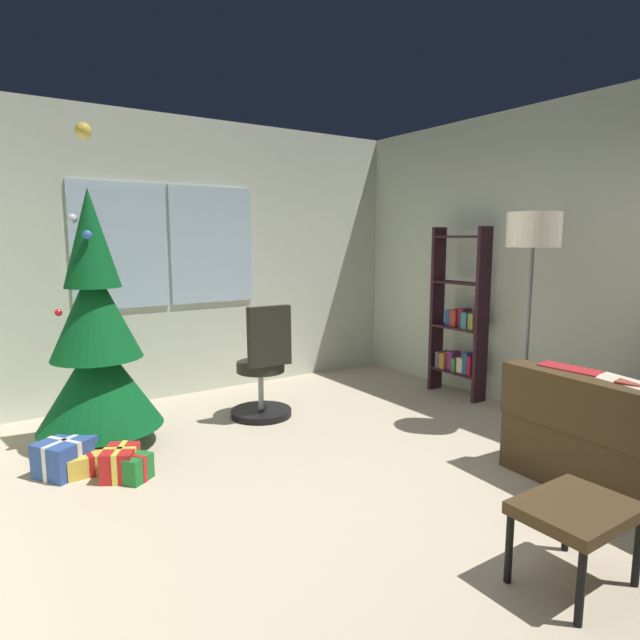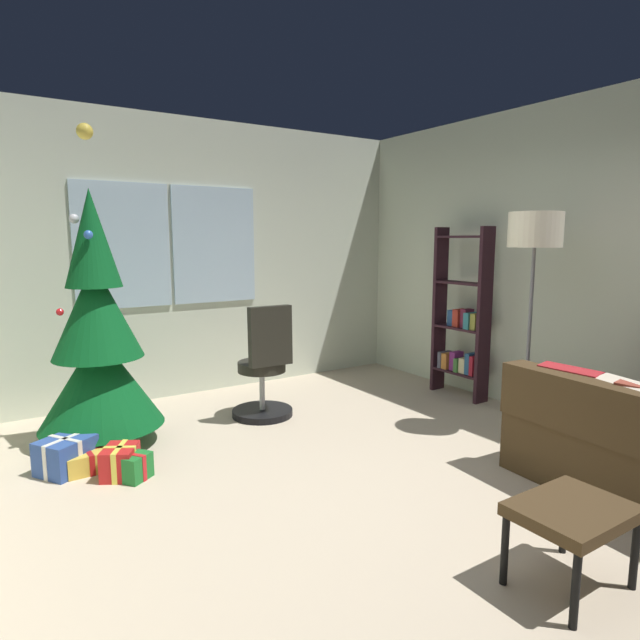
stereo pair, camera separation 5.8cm
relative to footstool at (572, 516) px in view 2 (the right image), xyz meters
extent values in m
cube|color=#C5B398|center=(-0.18, 1.13, -0.40)|extent=(4.69, 5.91, 0.10)
cube|color=beige|center=(-0.18, 4.14, 1.07)|extent=(4.69, 0.10, 2.84)
cube|color=silver|center=(-1.00, 4.08, 1.21)|extent=(0.90, 0.03, 1.20)
cube|color=silver|center=(-0.06, 4.08, 1.21)|extent=(0.90, 0.03, 1.20)
cube|color=beige|center=(2.21, 1.13, 1.07)|extent=(0.10, 5.91, 2.84)
cube|color=#43311C|center=(0.87, 0.19, 0.24)|extent=(0.30, 1.74, 0.35)
cube|color=#43311C|center=(1.30, 0.97, 0.16)|extent=(0.92, 0.19, 0.20)
cube|color=#AC2328|center=(1.02, 0.67, 0.23)|extent=(0.18, 0.41, 0.41)
cube|color=beige|center=(1.00, 0.27, 0.23)|extent=(0.29, 0.44, 0.42)
cube|color=#43311C|center=(0.00, 0.00, 0.02)|extent=(0.54, 0.42, 0.06)
cylinder|color=black|center=(-0.24, -0.18, -0.18)|extent=(0.04, 0.04, 0.35)
cylinder|color=black|center=(0.24, -0.18, -0.18)|extent=(0.04, 0.04, 0.35)
cylinder|color=black|center=(-0.24, 0.18, -0.18)|extent=(0.04, 0.04, 0.35)
cylinder|color=black|center=(0.24, 0.18, -0.18)|extent=(0.04, 0.04, 0.35)
cylinder|color=#4C331E|center=(-1.46, 3.07, -0.27)|extent=(0.12, 0.12, 0.16)
cone|color=#0A4D1E|center=(-1.46, 3.07, 0.18)|extent=(0.95, 0.95, 0.75)
cone|color=#0A4D1E|center=(-1.46, 3.07, 0.73)|extent=(0.68, 0.68, 0.75)
cone|color=#0A4D1E|center=(-1.46, 3.07, 1.28)|extent=(0.42, 0.42, 0.75)
sphere|color=red|center=(-1.72, 3.03, 0.74)|extent=(0.05, 0.05, 0.05)
sphere|color=gold|center=(-1.67, 3.35, 0.28)|extent=(0.05, 0.05, 0.05)
sphere|color=silver|center=(-1.56, 3.14, 1.42)|extent=(0.07, 0.07, 0.07)
sphere|color=blue|center=(-1.50, 2.94, 1.30)|extent=(0.07, 0.07, 0.07)
sphere|color=#1E8C4C|center=(-1.40, 3.31, 0.83)|extent=(0.08, 0.08, 0.08)
sphere|color=#F2D14C|center=(-1.46, 3.07, 2.05)|extent=(0.12, 0.12, 0.12)
cube|color=red|center=(-1.49, 2.39, -0.25)|extent=(0.32, 0.34, 0.21)
cube|color=#EAD84C|center=(-1.49, 2.39, -0.25)|extent=(0.21, 0.14, 0.22)
cube|color=#EAD84C|center=(-1.49, 2.39, -0.25)|extent=(0.17, 0.26, 0.22)
cube|color=#1E722D|center=(-1.45, 2.34, -0.27)|extent=(0.33, 0.35, 0.18)
cube|color=red|center=(-1.45, 2.34, -0.27)|extent=(0.20, 0.27, 0.18)
cube|color=red|center=(-1.45, 2.34, -0.27)|extent=(0.19, 0.15, 0.18)
cube|color=gold|center=(-1.65, 2.64, -0.28)|extent=(0.32, 0.30, 0.14)
cube|color=#B21919|center=(-1.65, 2.64, -0.28)|extent=(0.05, 0.30, 0.15)
cube|color=#B21919|center=(-1.65, 2.64, -0.28)|extent=(0.32, 0.05, 0.15)
cube|color=#2D4C99|center=(-1.79, 2.68, -0.23)|extent=(0.44, 0.42, 0.24)
cube|color=silver|center=(-1.79, 2.68, -0.23)|extent=(0.31, 0.21, 0.25)
cube|color=silver|center=(-1.79, 2.68, -0.23)|extent=(0.19, 0.27, 0.25)
cylinder|color=black|center=(-0.07, 3.01, -0.32)|extent=(0.56, 0.56, 0.06)
cylinder|color=#B2B2B7|center=(-0.07, 3.01, -0.09)|extent=(0.05, 0.05, 0.41)
cylinder|color=black|center=(-0.07, 3.01, 0.11)|extent=(0.44, 0.44, 0.09)
cube|color=black|center=(-0.08, 2.82, 0.43)|extent=(0.40, 0.10, 0.53)
cube|color=#2F1821|center=(1.94, 2.17, 0.52)|extent=(0.18, 0.04, 1.75)
cube|color=#2F1821|center=(1.94, 2.77, 0.52)|extent=(0.18, 0.04, 1.75)
cube|color=#2F1821|center=(1.94, 2.47, -0.10)|extent=(0.18, 0.56, 0.02)
cube|color=#2F1821|center=(1.94, 2.47, 0.36)|extent=(0.18, 0.56, 0.02)
cube|color=#2F1821|center=(1.94, 2.47, 0.83)|extent=(0.18, 0.56, 0.02)
cube|color=#2F1821|center=(1.94, 2.47, 1.29)|extent=(0.18, 0.56, 0.02)
cube|color=maroon|center=(1.95, 2.25, 0.01)|extent=(0.16, 0.05, 0.20)
cube|color=#25507D|center=(1.96, 2.31, 0.02)|extent=(0.15, 0.06, 0.22)
cube|color=beige|center=(1.96, 2.38, -0.02)|extent=(0.15, 0.08, 0.15)
cube|color=#3C7436|center=(1.95, 2.45, -0.02)|extent=(0.17, 0.05, 0.14)
cube|color=#762671|center=(1.96, 2.53, 0.01)|extent=(0.14, 0.07, 0.20)
cube|color=#BC7030|center=(1.95, 2.61, -0.01)|extent=(0.17, 0.07, 0.17)
cube|color=#4E4F60|center=(1.95, 2.68, -0.01)|extent=(0.17, 0.05, 0.17)
cube|color=olive|center=(1.96, 2.26, 0.46)|extent=(0.15, 0.06, 0.16)
cube|color=teal|center=(1.95, 2.33, 0.46)|extent=(0.17, 0.07, 0.17)
cube|color=#5C1B32|center=(1.97, 2.41, 0.47)|extent=(0.13, 0.07, 0.19)
cube|color=#A62E21|center=(1.96, 2.49, 0.47)|extent=(0.15, 0.07, 0.18)
cube|color=navy|center=(1.97, 2.58, 0.46)|extent=(0.13, 0.08, 0.16)
cylinder|color=slate|center=(1.57, 1.39, -0.34)|extent=(0.28, 0.28, 0.03)
cylinder|color=slate|center=(1.57, 1.39, 0.44)|extent=(0.03, 0.03, 1.53)
cylinder|color=#F9ECCB|center=(1.57, 1.39, 1.35)|extent=(0.42, 0.42, 0.28)
camera|label=1|loc=(-2.30, -1.27, 1.27)|focal=30.12mm
camera|label=2|loc=(-2.25, -1.31, 1.27)|focal=30.12mm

